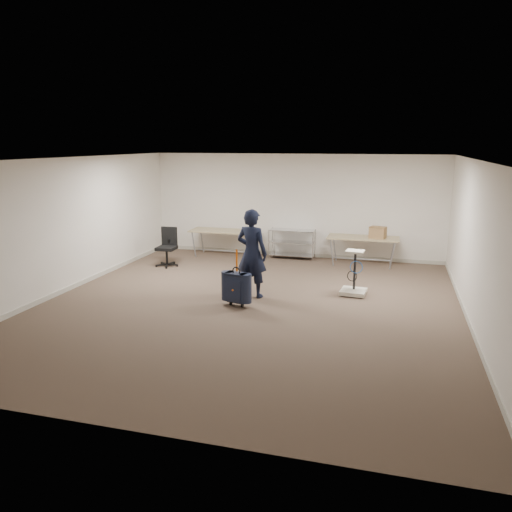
% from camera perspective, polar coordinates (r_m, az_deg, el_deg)
% --- Properties ---
extents(ground, '(9.00, 9.00, 0.00)m').
position_cam_1_polar(ground, '(9.76, -0.84, -5.66)').
color(ground, '#413127').
rests_on(ground, ground).
extents(room_shell, '(8.00, 9.00, 9.00)m').
position_cam_1_polar(room_shell, '(11.02, 1.18, -3.21)').
color(room_shell, silver).
rests_on(room_shell, ground).
extents(folding_table_left, '(1.80, 0.75, 0.73)m').
position_cam_1_polar(folding_table_left, '(13.81, -3.80, 2.75)').
color(folding_table_left, tan).
rests_on(folding_table_left, ground).
extents(folding_table_right, '(1.80, 0.75, 0.73)m').
position_cam_1_polar(folding_table_right, '(13.07, 12.13, 1.90)').
color(folding_table_right, tan).
rests_on(folding_table_right, ground).
extents(wire_shelf, '(1.22, 0.47, 0.80)m').
position_cam_1_polar(wire_shelf, '(13.60, 4.14, 1.56)').
color(wire_shelf, silver).
rests_on(wire_shelf, ground).
extents(person, '(0.74, 0.57, 1.81)m').
position_cam_1_polar(person, '(10.09, -0.47, 0.31)').
color(person, black).
rests_on(person, ground).
extents(suitcase, '(0.45, 0.33, 1.12)m').
position_cam_1_polar(suitcase, '(9.60, -2.25, -3.59)').
color(suitcase, black).
rests_on(suitcase, ground).
extents(office_chair, '(0.59, 0.59, 0.98)m').
position_cam_1_polar(office_chair, '(12.97, -10.10, 0.19)').
color(office_chair, black).
rests_on(office_chair, ground).
extents(equipment_cart, '(0.56, 0.56, 0.94)m').
position_cam_1_polar(equipment_cart, '(10.56, 11.11, -3.06)').
color(equipment_cart, beige).
rests_on(equipment_cart, ground).
extents(cardboard_box, '(0.45, 0.38, 0.29)m').
position_cam_1_polar(cardboard_box, '(12.99, 13.75, 2.64)').
color(cardboard_box, brown).
rests_on(cardboard_box, folding_table_right).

